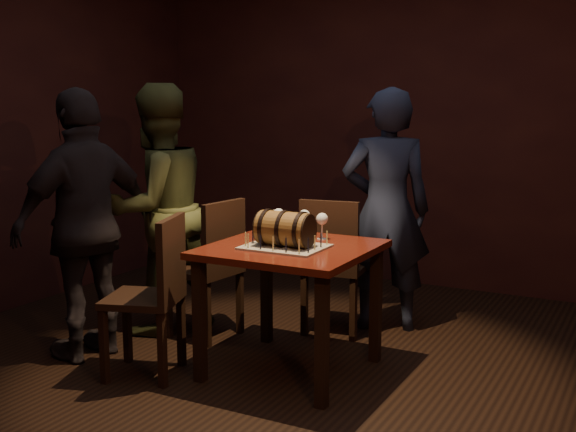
{
  "coord_description": "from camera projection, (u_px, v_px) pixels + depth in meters",
  "views": [
    {
      "loc": [
        1.85,
        -3.39,
        1.59
      ],
      "look_at": [
        0.03,
        0.05,
        0.95
      ],
      "focal_mm": 45.0,
      "sensor_mm": 36.0,
      "label": 1
    }
  ],
  "objects": [
    {
      "name": "room_shell",
      "position": [
        279.0,
        134.0,
        3.84
      ],
      "size": [
        5.04,
        5.04,
        2.8
      ],
      "color": "black",
      "rests_on": "ground"
    },
    {
      "name": "pub_table",
      "position": [
        291.0,
        265.0,
        4.15
      ],
      "size": [
        0.9,
        0.9,
        0.75
      ],
      "color": "#45120B",
      "rests_on": "ground"
    },
    {
      "name": "cake_board",
      "position": [
        285.0,
        247.0,
        4.08
      ],
      "size": [
        0.45,
        0.35,
        0.01
      ],
      "primitive_type": "cube",
      "color": "gray",
      "rests_on": "pub_table"
    },
    {
      "name": "barrel_cake",
      "position": [
        285.0,
        229.0,
        4.06
      ],
      "size": [
        0.36,
        0.21,
        0.21
      ],
      "color": "brown",
      "rests_on": "cake_board"
    },
    {
      "name": "birthday_candles",
      "position": [
        285.0,
        239.0,
        4.07
      ],
      "size": [
        0.4,
        0.3,
        0.09
      ],
      "color": "#E5DD89",
      "rests_on": "cake_board"
    },
    {
      "name": "wine_glass_left",
      "position": [
        278.0,
        215.0,
        4.48
      ],
      "size": [
        0.07,
        0.07,
        0.16
      ],
      "color": "silver",
      "rests_on": "pub_table"
    },
    {
      "name": "wine_glass_mid",
      "position": [
        304.0,
        217.0,
        4.43
      ],
      "size": [
        0.07,
        0.07,
        0.16
      ],
      "color": "silver",
      "rests_on": "pub_table"
    },
    {
      "name": "wine_glass_right",
      "position": [
        322.0,
        220.0,
        4.31
      ],
      "size": [
        0.07,
        0.07,
        0.16
      ],
      "color": "silver",
      "rests_on": "pub_table"
    },
    {
      "name": "pint_of_ale",
      "position": [
        289.0,
        226.0,
        4.35
      ],
      "size": [
        0.07,
        0.07,
        0.15
      ],
      "color": "silver",
      "rests_on": "pub_table"
    },
    {
      "name": "menu_card",
      "position": [
        276.0,
        222.0,
        4.57
      ],
      "size": [
        0.1,
        0.05,
        0.13
      ],
      "primitive_type": null,
      "color": "white",
      "rests_on": "pub_table"
    },
    {
      "name": "chair_back",
      "position": [
        333.0,
        259.0,
        4.83
      ],
      "size": [
        0.45,
        0.45,
        0.93
      ],
      "color": "black",
      "rests_on": "ground"
    },
    {
      "name": "chair_left_rear",
      "position": [
        213.0,
        261.0,
        4.76
      ],
      "size": [
        0.44,
        0.44,
        0.93
      ],
      "color": "black",
      "rests_on": "ground"
    },
    {
      "name": "chair_left_front",
      "position": [
        156.0,
        288.0,
        4.1
      ],
      "size": [
        0.51,
        0.51,
        0.93
      ],
      "color": "black",
      "rests_on": "ground"
    },
    {
      "name": "person_back",
      "position": [
        386.0,
        210.0,
        4.93
      ],
      "size": [
        0.71,
        0.6,
        1.66
      ],
      "primitive_type": "imported",
      "rotation": [
        0.0,
        0.0,
        3.55
      ],
      "color": "#1B2136",
      "rests_on": "ground"
    },
    {
      "name": "person_left_rear",
      "position": [
        157.0,
        209.0,
        4.88
      ],
      "size": [
        0.86,
        0.98,
        1.69
      ],
      "primitive_type": "imported",
      "rotation": [
        0.0,
        0.0,
        -1.89
      ],
      "color": "#404321",
      "rests_on": "ground"
    },
    {
      "name": "person_left_front",
      "position": [
        86.0,
        225.0,
        4.38
      ],
      "size": [
        0.62,
        1.04,
        1.65
      ],
      "primitive_type": "imported",
      "rotation": [
        0.0,
        0.0,
        -1.8
      ],
      "color": "black",
      "rests_on": "ground"
    }
  ]
}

